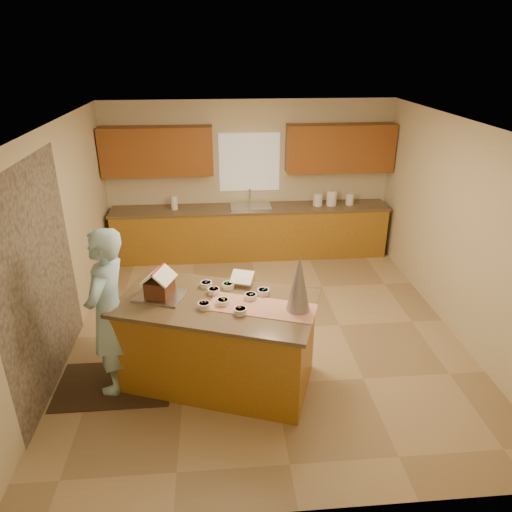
% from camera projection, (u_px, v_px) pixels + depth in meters
% --- Properties ---
extents(floor, '(5.50, 5.50, 0.00)m').
position_uv_depth(floor, '(265.00, 329.00, 6.41)').
color(floor, tan).
rests_on(floor, ground).
extents(ceiling, '(5.50, 5.50, 0.00)m').
position_uv_depth(ceiling, '(266.00, 125.00, 5.29)').
color(ceiling, silver).
rests_on(ceiling, floor).
extents(wall_back, '(5.50, 5.50, 0.00)m').
position_uv_depth(wall_back, '(249.00, 179.00, 8.35)').
color(wall_back, beige).
rests_on(wall_back, floor).
extents(wall_front, '(5.50, 5.50, 0.00)m').
position_uv_depth(wall_front, '(305.00, 381.00, 3.35)').
color(wall_front, beige).
rests_on(wall_front, floor).
extents(wall_left, '(5.50, 5.50, 0.00)m').
position_uv_depth(wall_left, '(58.00, 243.00, 5.65)').
color(wall_left, beige).
rests_on(wall_left, floor).
extents(wall_right, '(5.50, 5.50, 0.00)m').
position_uv_depth(wall_right, '(459.00, 230.00, 6.04)').
color(wall_right, beige).
rests_on(wall_right, floor).
extents(stone_accent, '(0.00, 2.50, 2.50)m').
position_uv_depth(stone_accent, '(39.00, 281.00, 4.97)').
color(stone_accent, gray).
rests_on(stone_accent, wall_left).
extents(window_curtain, '(1.05, 0.03, 1.00)m').
position_uv_depth(window_curtain, '(249.00, 162.00, 8.19)').
color(window_curtain, white).
rests_on(window_curtain, wall_back).
extents(back_counter_base, '(4.80, 0.60, 0.88)m').
position_uv_depth(back_counter_base, '(251.00, 233.00, 8.45)').
color(back_counter_base, '#A46D22').
rests_on(back_counter_base, floor).
extents(back_counter_top, '(4.85, 0.63, 0.04)m').
position_uv_depth(back_counter_top, '(251.00, 208.00, 8.26)').
color(back_counter_top, brown).
rests_on(back_counter_top, back_counter_base).
extents(upper_cabinet_left, '(1.85, 0.35, 0.80)m').
position_uv_depth(upper_cabinet_left, '(157.00, 151.00, 7.83)').
color(upper_cabinet_left, brown).
rests_on(upper_cabinet_left, wall_back).
extents(upper_cabinet_right, '(1.85, 0.35, 0.80)m').
position_uv_depth(upper_cabinet_right, '(340.00, 148.00, 8.08)').
color(upper_cabinet_right, brown).
rests_on(upper_cabinet_right, wall_back).
extents(sink, '(0.70, 0.45, 0.12)m').
position_uv_depth(sink, '(251.00, 209.00, 8.26)').
color(sink, silver).
rests_on(sink, back_counter_top).
extents(faucet, '(0.03, 0.03, 0.28)m').
position_uv_depth(faucet, '(250.00, 196.00, 8.36)').
color(faucet, silver).
rests_on(faucet, back_counter_top).
extents(island_base, '(2.23, 1.62, 0.98)m').
position_uv_depth(island_base, '(218.00, 344.00, 5.24)').
color(island_base, '#A46D22').
rests_on(island_base, floor).
extents(island_top, '(2.35, 1.73, 0.04)m').
position_uv_depth(island_top, '(216.00, 303.00, 5.03)').
color(island_top, brown).
rests_on(island_top, island_base).
extents(table_runner, '(1.19, 0.75, 0.01)m').
position_uv_depth(table_runner, '(262.00, 307.00, 4.91)').
color(table_runner, red).
rests_on(table_runner, island_top).
extents(baking_tray, '(0.61, 0.53, 0.03)m').
position_uv_depth(baking_tray, '(160.00, 296.00, 5.11)').
color(baking_tray, silver).
rests_on(baking_tray, island_top).
extents(cookbook, '(0.30, 0.26, 0.11)m').
position_uv_depth(cookbook, '(242.00, 277.00, 5.32)').
color(cookbook, white).
rests_on(cookbook, island_top).
extents(tinsel_tree, '(0.31, 0.31, 0.62)m').
position_uv_depth(tinsel_tree, '(299.00, 283.00, 4.75)').
color(tinsel_tree, silver).
rests_on(tinsel_tree, island_top).
extents(rug, '(1.28, 0.83, 0.01)m').
position_uv_depth(rug, '(115.00, 384.00, 5.36)').
color(rug, black).
rests_on(rug, floor).
extents(boy, '(0.60, 0.77, 1.88)m').
position_uv_depth(boy, '(109.00, 312.00, 4.97)').
color(boy, '#A8D9EF').
rests_on(boy, rug).
extents(canister_a, '(0.16, 0.16, 0.22)m').
position_uv_depth(canister_a, '(318.00, 199.00, 8.30)').
color(canister_a, white).
rests_on(canister_a, back_counter_top).
extents(canister_b, '(0.18, 0.18, 0.26)m').
position_uv_depth(canister_b, '(332.00, 198.00, 8.31)').
color(canister_b, white).
rests_on(canister_b, back_counter_top).
extents(canister_c, '(0.14, 0.14, 0.20)m').
position_uv_depth(canister_c, '(350.00, 199.00, 8.35)').
color(canister_c, white).
rests_on(canister_c, back_counter_top).
extents(paper_towel, '(0.11, 0.11, 0.24)m').
position_uv_depth(paper_towel, '(174.00, 203.00, 8.10)').
color(paper_towel, white).
rests_on(paper_towel, back_counter_top).
extents(gingerbread_house, '(0.39, 0.40, 0.32)m').
position_uv_depth(gingerbread_house, '(159.00, 285.00, 5.05)').
color(gingerbread_house, '#562B16').
rests_on(gingerbread_house, baking_tray).
extents(candy_bowls, '(0.77, 0.74, 0.06)m').
position_uv_depth(candy_bowls, '(229.00, 296.00, 5.07)').
color(candy_bowls, '#CE2444').
rests_on(candy_bowls, island_top).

